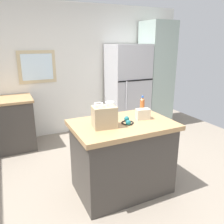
{
  "coord_description": "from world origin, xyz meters",
  "views": [
    {
      "loc": [
        -1.07,
        -2.22,
        1.84
      ],
      "look_at": [
        0.16,
        0.37,
        0.96
      ],
      "focal_mm": 36.82,
      "sensor_mm": 36.0,
      "label": 1
    }
  ],
  "objects_px": {
    "kitchen_island": "(122,156)",
    "refrigerator": "(127,88)",
    "tall_cabinet": "(156,75)",
    "small_box": "(143,114)",
    "bottle": "(142,105)",
    "ear_defenders": "(127,121)",
    "shopping_bag": "(104,117)"
  },
  "relations": [
    {
      "from": "shopping_bag",
      "to": "small_box",
      "type": "height_order",
      "value": "shopping_bag"
    },
    {
      "from": "tall_cabinet",
      "to": "ear_defenders",
      "type": "relative_size",
      "value": 11.63
    },
    {
      "from": "kitchen_island",
      "to": "small_box",
      "type": "bearing_deg",
      "value": 2.37
    },
    {
      "from": "kitchen_island",
      "to": "ear_defenders",
      "type": "xyz_separation_m",
      "value": [
        0.04,
        -0.04,
        0.47
      ]
    },
    {
      "from": "refrigerator",
      "to": "bottle",
      "type": "relative_size",
      "value": 8.04
    },
    {
      "from": "kitchen_island",
      "to": "small_box",
      "type": "relative_size",
      "value": 7.34
    },
    {
      "from": "bottle",
      "to": "ear_defenders",
      "type": "xyz_separation_m",
      "value": [
        -0.42,
        -0.33,
        -0.08
      ]
    },
    {
      "from": "kitchen_island",
      "to": "tall_cabinet",
      "type": "height_order",
      "value": "tall_cabinet"
    },
    {
      "from": "small_box",
      "to": "bottle",
      "type": "xyz_separation_m",
      "value": [
        0.17,
        0.28,
        0.03
      ]
    },
    {
      "from": "shopping_bag",
      "to": "bottle",
      "type": "xyz_separation_m",
      "value": [
        0.72,
        0.34,
        -0.03
      ]
    },
    {
      "from": "refrigerator",
      "to": "shopping_bag",
      "type": "xyz_separation_m",
      "value": [
        -1.38,
        -1.94,
        0.14
      ]
    },
    {
      "from": "kitchen_island",
      "to": "small_box",
      "type": "height_order",
      "value": "small_box"
    },
    {
      "from": "kitchen_island",
      "to": "refrigerator",
      "type": "bearing_deg",
      "value": 59.45
    },
    {
      "from": "kitchen_island",
      "to": "bottle",
      "type": "distance_m",
      "value": 0.77
    },
    {
      "from": "refrigerator",
      "to": "ear_defenders",
      "type": "distance_m",
      "value": 2.21
    },
    {
      "from": "kitchen_island",
      "to": "shopping_bag",
      "type": "height_order",
      "value": "shopping_bag"
    },
    {
      "from": "bottle",
      "to": "small_box",
      "type": "bearing_deg",
      "value": -121.15
    },
    {
      "from": "refrigerator",
      "to": "small_box",
      "type": "distance_m",
      "value": 2.05
    },
    {
      "from": "tall_cabinet",
      "to": "bottle",
      "type": "distance_m",
      "value": 2.11
    },
    {
      "from": "tall_cabinet",
      "to": "small_box",
      "type": "xyz_separation_m",
      "value": [
        -1.54,
        -1.88,
        -0.15
      ]
    },
    {
      "from": "small_box",
      "to": "ear_defenders",
      "type": "height_order",
      "value": "small_box"
    },
    {
      "from": "refrigerator",
      "to": "tall_cabinet",
      "type": "relative_size",
      "value": 0.8
    },
    {
      "from": "refrigerator",
      "to": "tall_cabinet",
      "type": "height_order",
      "value": "tall_cabinet"
    },
    {
      "from": "tall_cabinet",
      "to": "small_box",
      "type": "bearing_deg",
      "value": -129.3
    },
    {
      "from": "ear_defenders",
      "to": "bottle",
      "type": "bearing_deg",
      "value": 38.66
    },
    {
      "from": "kitchen_island",
      "to": "bottle",
      "type": "xyz_separation_m",
      "value": [
        0.46,
        0.29,
        0.55
      ]
    },
    {
      "from": "shopping_bag",
      "to": "ear_defenders",
      "type": "height_order",
      "value": "shopping_bag"
    },
    {
      "from": "refrigerator",
      "to": "ear_defenders",
      "type": "bearing_deg",
      "value": -119.09
    },
    {
      "from": "tall_cabinet",
      "to": "shopping_bag",
      "type": "height_order",
      "value": "tall_cabinet"
    },
    {
      "from": "small_box",
      "to": "kitchen_island",
      "type": "bearing_deg",
      "value": -177.63
    },
    {
      "from": "tall_cabinet",
      "to": "small_box",
      "type": "distance_m",
      "value": 2.43
    },
    {
      "from": "bottle",
      "to": "kitchen_island",
      "type": "bearing_deg",
      "value": -147.48
    }
  ]
}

